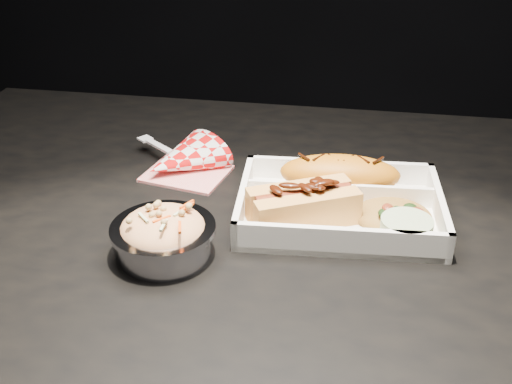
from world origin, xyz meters
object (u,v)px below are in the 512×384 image
at_px(dining_table, 292,283).
at_px(foil_coleslaw_cup, 163,234).
at_px(food_tray, 339,209).
at_px(fried_pastry, 340,174).
at_px(hotdog, 303,202).
at_px(napkin_fork, 181,160).

xyz_separation_m(dining_table, foil_coleslaw_cup, (-0.14, -0.09, 0.12)).
height_order(food_tray, fried_pastry, fried_pastry).
height_order(hotdog, foil_coleslaw_cup, hotdog).
bearing_deg(dining_table, napkin_fork, 146.28).
bearing_deg(napkin_fork, dining_table, 4.12).
height_order(fried_pastry, napkin_fork, napkin_fork).
xyz_separation_m(dining_table, food_tray, (0.05, 0.03, 0.10)).
distance_m(foil_coleslaw_cup, napkin_fork, 0.21).
bearing_deg(dining_table, hotdog, -5.87).
xyz_separation_m(fried_pastry, foil_coleslaw_cup, (-0.19, -0.17, -0.00)).
relative_size(food_tray, napkin_fork, 1.66).
height_order(food_tray, foil_coleslaw_cup, foil_coleslaw_cup).
relative_size(hotdog, foil_coleslaw_cup, 1.20).
height_order(foil_coleslaw_cup, napkin_fork, napkin_fork).
relative_size(fried_pastry, foil_coleslaw_cup, 1.33).
height_order(fried_pastry, hotdog, hotdog).
bearing_deg(foil_coleslaw_cup, fried_pastry, 42.73).
relative_size(dining_table, food_tray, 4.59).
bearing_deg(fried_pastry, napkin_fork, 171.49).
bearing_deg(food_tray, foil_coleslaw_cup, -151.98).
bearing_deg(fried_pastry, dining_table, -120.61).
distance_m(dining_table, food_tray, 0.12).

